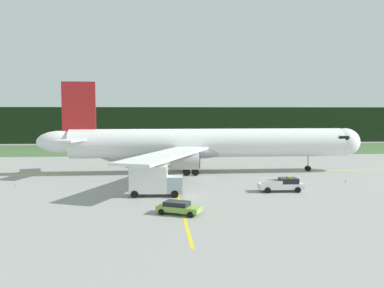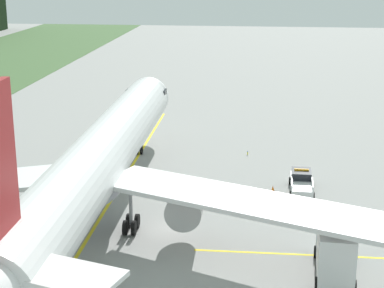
# 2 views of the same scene
# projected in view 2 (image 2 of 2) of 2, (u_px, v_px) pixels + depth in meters

# --- Properties ---
(ground) EXTENTS (320.00, 320.00, 0.00)m
(ground) POSITION_uv_depth(u_px,v_px,m) (166.00, 230.00, 52.43)
(ground) COLOR gray
(taxiway_centerline_main) EXTENTS (74.33, 1.17, 0.01)m
(taxiway_centerline_main) POSITION_uv_depth(u_px,v_px,m) (103.00, 214.00, 55.61)
(taxiway_centerline_main) COLOR yellow
(taxiway_centerline_main) RESTS_ON ground
(airliner) EXTENTS (55.51, 48.16, 15.33)m
(airliner) POSITION_uv_depth(u_px,v_px,m) (98.00, 162.00, 53.46)
(airliner) COLOR white
(airliner) RESTS_ON ground
(ops_pickup_truck) EXTENTS (5.80, 2.31, 1.94)m
(ops_pickup_truck) POSITION_uv_depth(u_px,v_px,m) (301.00, 182.00, 60.79)
(ops_pickup_truck) COLOR silver
(ops_pickup_truck) RESTS_ON ground
(catering_truck) EXTENTS (6.61, 2.96, 3.91)m
(catering_truck) POSITION_uv_depth(u_px,v_px,m) (335.00, 249.00, 44.43)
(catering_truck) COLOR #A3B4BF
(catering_truck) RESTS_ON ground
(apron_cone) EXTENTS (0.49, 0.49, 0.62)m
(apron_cone) POSITION_uv_depth(u_px,v_px,m) (273.00, 189.00, 60.73)
(apron_cone) COLOR black
(apron_cone) RESTS_ON ground
(taxiway_edge_light_east) EXTENTS (0.12, 0.12, 0.44)m
(taxiway_edge_light_east) POSITION_uv_depth(u_px,v_px,m) (248.00, 153.00, 72.18)
(taxiway_edge_light_east) COLOR yellow
(taxiway_edge_light_east) RESTS_ON ground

